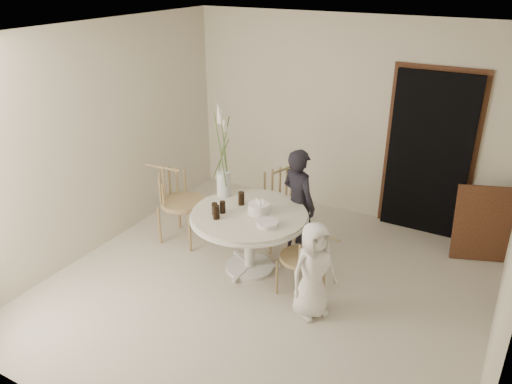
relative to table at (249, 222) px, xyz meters
The scene contains 18 objects.
ground 0.75m from the table, 35.54° to the right, with size 4.50×4.50×0.00m, color beige.
room_shell 1.09m from the table, 35.54° to the right, with size 4.50×4.50×4.50m.
doorway 2.49m from the table, 52.29° to the left, with size 1.00×0.10×2.10m, color black.
door_trim 2.53m from the table, 52.85° to the left, with size 1.12×0.03×2.22m, color brown.
table is the anchor object (origin of this frame).
picture_frame 2.79m from the table, 34.43° to the left, with size 0.69×0.05×0.92m, color brown.
chair_far 0.80m from the table, 92.23° to the left, with size 0.65×0.67×0.96m.
chair_right 0.84m from the table, ahead, with size 0.51×0.48×0.80m.
chair_left 1.21m from the table, behind, with size 0.61×0.57×0.97m.
girl 0.66m from the table, 58.17° to the left, with size 0.50×0.33×1.37m, color black.
boy 1.05m from the table, 22.74° to the right, with size 0.50×0.33×1.03m, color white.
birthday_cake 0.20m from the table, 26.06° to the left, with size 0.24×0.24×0.16m.
cola_tumbler_a 0.42m from the table, 145.01° to the right, with size 0.06×0.06×0.14m, color black.
cola_tumbler_b 0.43m from the table, 129.38° to the right, with size 0.07×0.07×0.16m, color black.
cola_tumbler_c 0.35m from the table, 151.03° to the right, with size 0.06×0.06×0.14m, color black.
cola_tumbler_d 0.30m from the table, 143.27° to the left, with size 0.07×0.07×0.15m, color black.
plate_stack 0.40m from the table, 28.11° to the right, with size 0.23×0.23×0.06m, color silver.
flower_vase 0.75m from the table, 153.35° to the left, with size 0.16×0.16×1.14m.
Camera 1 is at (2.13, -4.02, 3.27)m, focal length 35.00 mm.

